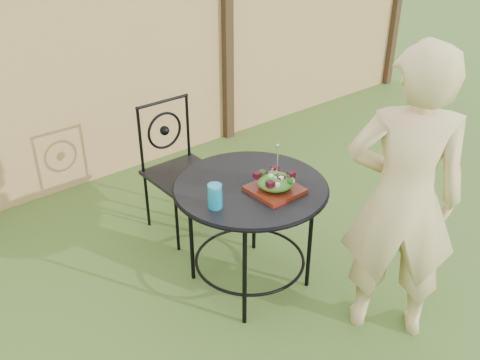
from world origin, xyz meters
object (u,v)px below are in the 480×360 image
(patio_chair, at_px, (178,165))
(salad_plate, at_px, (275,190))
(patio_table, at_px, (250,205))
(diner, at_px, (403,200))

(patio_chair, height_order, salad_plate, patio_chair)
(patio_table, distance_m, salad_plate, 0.22)
(patio_chair, bearing_deg, patio_table, -92.54)
(diner, bearing_deg, patio_table, -15.48)
(diner, xyz_separation_m, salad_plate, (-0.31, 0.63, -0.11))
(salad_plate, bearing_deg, diner, -63.61)
(diner, distance_m, salad_plate, 0.71)
(patio_table, relative_size, salad_plate, 3.42)
(salad_plate, bearing_deg, patio_chair, 91.30)
(diner, bearing_deg, salad_plate, -14.75)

